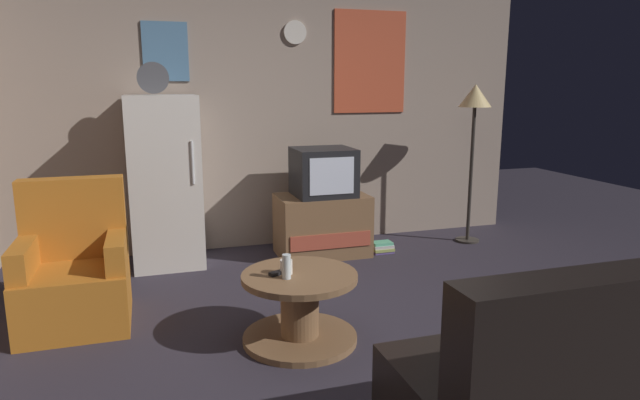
# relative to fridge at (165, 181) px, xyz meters

# --- Properties ---
(ground_plane) EXTENTS (12.00, 12.00, 0.00)m
(ground_plane) POSITION_rel_fridge_xyz_m (1.07, -2.06, -0.75)
(ground_plane) COLOR #2D2833
(wall_with_art) EXTENTS (5.20, 0.12, 2.58)m
(wall_with_art) POSITION_rel_fridge_xyz_m (1.08, 0.38, 0.54)
(wall_with_art) COLOR gray
(wall_with_art) RESTS_ON ground_plane
(fridge) EXTENTS (0.60, 0.62, 1.77)m
(fridge) POSITION_rel_fridge_xyz_m (0.00, 0.00, 0.00)
(fridge) COLOR silver
(fridge) RESTS_ON ground_plane
(tv_stand) EXTENTS (0.84, 0.53, 0.57)m
(tv_stand) POSITION_rel_fridge_xyz_m (1.40, -0.16, -0.47)
(tv_stand) COLOR brown
(tv_stand) RESTS_ON ground_plane
(crt_tv) EXTENTS (0.54, 0.51, 0.44)m
(crt_tv) POSITION_rel_fridge_xyz_m (1.41, -0.16, 0.04)
(crt_tv) COLOR black
(crt_tv) RESTS_ON tv_stand
(standing_lamp) EXTENTS (0.32, 0.32, 1.59)m
(standing_lamp) POSITION_rel_fridge_xyz_m (2.97, -0.18, 0.60)
(standing_lamp) COLOR #332D28
(standing_lamp) RESTS_ON ground_plane
(coffee_table) EXTENTS (0.72, 0.72, 0.44)m
(coffee_table) POSITION_rel_fridge_xyz_m (0.72, -1.85, -0.53)
(coffee_table) COLOR brown
(coffee_table) RESTS_ON ground_plane
(wine_glass) EXTENTS (0.05, 0.05, 0.15)m
(wine_glass) POSITION_rel_fridge_xyz_m (0.62, -1.91, -0.24)
(wine_glass) COLOR silver
(wine_glass) RESTS_ON coffee_table
(mug_ceramic_white) EXTENTS (0.08, 0.08, 0.09)m
(mug_ceramic_white) POSITION_rel_fridge_xyz_m (0.64, -1.83, -0.27)
(mug_ceramic_white) COLOR silver
(mug_ceramic_white) RESTS_ON coffee_table
(remote_control) EXTENTS (0.16, 0.10, 0.02)m
(remote_control) POSITION_rel_fridge_xyz_m (0.60, -1.82, -0.30)
(remote_control) COLOR black
(remote_control) RESTS_ON coffee_table
(armchair) EXTENTS (0.68, 0.68, 0.96)m
(armchair) POSITION_rel_fridge_xyz_m (-0.65, -1.11, -0.42)
(armchair) COLOR #B2661E
(armchair) RESTS_ON ground_plane
(couch) EXTENTS (1.70, 0.80, 0.92)m
(couch) POSITION_rel_fridge_xyz_m (1.66, -3.25, -0.44)
(couch) COLOR black
(couch) RESTS_ON ground_plane
(book_stack) EXTENTS (0.20, 0.17, 0.10)m
(book_stack) POSITION_rel_fridge_xyz_m (1.97, -0.27, -0.71)
(book_stack) COLOR #644E95
(book_stack) RESTS_ON ground_plane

